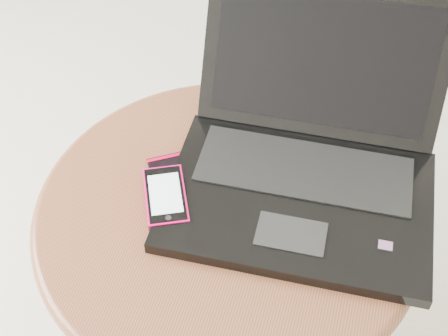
# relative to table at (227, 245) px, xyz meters

# --- Properties ---
(table) EXTENTS (0.60, 0.60, 0.48)m
(table) POSITION_rel_table_xyz_m (0.00, 0.00, 0.00)
(table) COLOR #502413
(table) RESTS_ON ground
(laptop) EXTENTS (0.41, 0.41, 0.24)m
(laptop) POSITION_rel_table_xyz_m (0.10, 0.09, 0.15)
(laptop) COLOR black
(laptop) RESTS_ON table
(phone_black) EXTENTS (0.12, 0.13, 0.01)m
(phone_black) POSITION_rel_table_xyz_m (-0.09, 0.02, 0.11)
(phone_black) COLOR black
(phone_black) RESTS_ON table
(phone_pink) EXTENTS (0.10, 0.13, 0.01)m
(phone_pink) POSITION_rel_table_xyz_m (-0.09, -0.02, 0.12)
(phone_pink) COLOR #EA0861
(phone_pink) RESTS_ON phone_black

